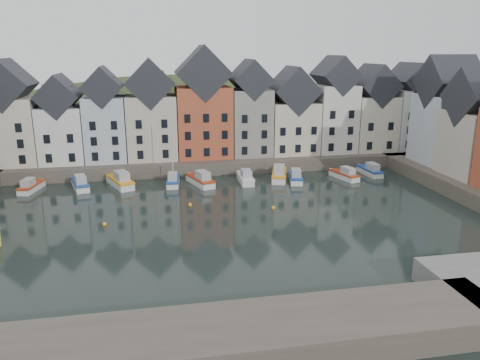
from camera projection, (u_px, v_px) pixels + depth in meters
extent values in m
plane|color=black|center=(232.00, 227.00, 51.95)|extent=(260.00, 260.00, 0.00)
cube|color=#494138|center=(202.00, 159.00, 80.08)|extent=(90.00, 16.00, 2.00)
cube|color=#494138|center=(134.00, 349.00, 29.06)|extent=(50.00, 6.00, 2.00)
ellipsoid|color=#29341A|center=(192.00, 213.00, 109.78)|extent=(153.60, 70.40, 64.00)
sphere|color=black|center=(122.00, 102.00, 95.33)|extent=(5.77, 5.77, 5.77)
sphere|color=black|center=(291.00, 97.00, 111.74)|extent=(5.27, 5.27, 5.27)
sphere|color=black|center=(329.00, 100.00, 106.85)|extent=(5.07, 5.07, 5.07)
sphere|color=black|center=(253.00, 102.00, 104.66)|extent=(5.01, 5.01, 5.01)
sphere|color=black|center=(7.00, 112.00, 97.01)|extent=(3.94, 3.94, 3.94)
sphere|color=black|center=(306.00, 97.00, 111.90)|extent=(5.21, 5.21, 5.21)
sphere|color=black|center=(197.00, 99.00, 105.58)|extent=(5.45, 5.45, 5.45)
sphere|color=black|center=(364.00, 106.00, 102.53)|extent=(4.49, 4.49, 4.49)
cube|color=beige|center=(13.00, 131.00, 71.33)|extent=(7.67, 8.00, 10.07)
cube|color=black|center=(7.00, 85.00, 69.47)|extent=(7.67, 8.16, 7.67)
cube|color=silver|center=(63.00, 134.00, 72.83)|extent=(6.56, 8.00, 8.61)
cube|color=black|center=(59.00, 96.00, 71.24)|extent=(6.56, 8.16, 6.56)
cube|color=#B3BDC6|center=(106.00, 128.00, 73.82)|extent=(6.20, 8.00, 10.02)
cube|color=black|center=(103.00, 86.00, 72.06)|extent=(6.20, 8.16, 6.20)
cube|color=#BCB29F|center=(152.00, 127.00, 75.08)|extent=(7.70, 8.00, 10.08)
cube|color=black|center=(150.00, 83.00, 73.22)|extent=(7.70, 8.16, 7.70)
cube|color=#A94B30|center=(203.00, 122.00, 76.42)|extent=(8.69, 8.00, 11.28)
cube|color=black|center=(202.00, 73.00, 74.33)|extent=(8.69, 8.16, 8.69)
cube|color=gray|center=(249.00, 122.00, 77.87)|extent=(6.43, 8.00, 10.78)
cube|color=black|center=(250.00, 79.00, 76.00)|extent=(6.43, 8.16, 6.43)
cube|color=beige|center=(291.00, 127.00, 79.48)|extent=(7.88, 8.00, 8.56)
cube|color=black|center=(292.00, 90.00, 77.81)|extent=(7.88, 8.16, 7.88)
cube|color=silver|center=(333.00, 118.00, 80.43)|extent=(6.50, 8.00, 11.27)
cube|color=black|center=(335.00, 75.00, 78.49)|extent=(6.50, 8.16, 6.50)
cube|color=beige|center=(370.00, 123.00, 81.95)|extent=(7.23, 8.00, 9.32)
cube|color=black|center=(373.00, 85.00, 80.22)|extent=(7.23, 8.16, 7.23)
cube|color=silver|center=(406.00, 119.00, 83.05)|extent=(6.18, 8.00, 10.32)
cube|color=black|center=(410.00, 80.00, 81.25)|extent=(6.18, 8.16, 6.18)
cube|color=#B3BDC6|center=(444.00, 129.00, 71.88)|extent=(7.47, 8.00, 10.38)
cube|color=black|center=(450.00, 82.00, 69.96)|extent=(7.62, 8.00, 8.00)
cube|color=#BCB29F|center=(479.00, 144.00, 64.50)|extent=(8.14, 8.00, 8.89)
sphere|color=orange|center=(190.00, 205.00, 58.76)|extent=(0.50, 0.50, 0.50)
sphere|color=orange|center=(273.00, 208.00, 57.72)|extent=(0.50, 0.50, 0.50)
sphere|color=orange|center=(105.00, 224.00, 52.24)|extent=(0.50, 0.50, 0.50)
cube|color=silver|center=(32.00, 188.00, 65.22)|extent=(2.73, 5.58, 0.98)
cube|color=#9E3616|center=(31.00, 185.00, 65.08)|extent=(2.84, 5.71, 0.22)
cube|color=#9EA4A6|center=(28.00, 183.00, 64.16)|extent=(1.69, 2.36, 1.07)
cube|color=silver|center=(80.00, 186.00, 66.32)|extent=(3.25, 6.11, 1.07)
cube|color=navy|center=(80.00, 182.00, 66.16)|extent=(3.37, 6.24, 0.24)
cube|color=#9EA4A6|center=(80.00, 179.00, 65.25)|extent=(1.94, 2.62, 1.17)
cube|color=silver|center=(120.00, 184.00, 67.32)|extent=(4.34, 6.95, 1.23)
cube|color=orange|center=(120.00, 179.00, 67.14)|extent=(4.49, 7.12, 0.28)
cube|color=#9EA4A6|center=(122.00, 176.00, 66.14)|extent=(2.44, 3.06, 1.34)
cube|color=silver|center=(173.00, 182.00, 68.16)|extent=(2.16, 5.58, 1.00)
cube|color=navy|center=(173.00, 179.00, 68.01)|extent=(2.26, 5.69, 0.23)
cube|color=#9EA4A6|center=(173.00, 177.00, 67.08)|extent=(1.48, 2.29, 1.09)
cylinder|color=silver|center=(172.00, 147.00, 67.30)|extent=(0.13, 0.13, 9.98)
cube|color=silver|center=(200.00, 182.00, 68.08)|extent=(3.79, 6.46, 1.14)
cube|color=#9E3616|center=(200.00, 178.00, 67.92)|extent=(3.93, 6.61, 0.26)
cube|color=#9EA4A6|center=(203.00, 175.00, 66.97)|extent=(2.18, 2.82, 1.24)
cube|color=silver|center=(245.00, 180.00, 69.41)|extent=(1.92, 5.87, 1.07)
cube|color=silver|center=(245.00, 176.00, 69.25)|extent=(2.02, 5.99, 0.24)
cube|color=#9EA4A6|center=(246.00, 174.00, 68.27)|extent=(1.43, 2.37, 1.16)
cube|color=silver|center=(279.00, 177.00, 71.01)|extent=(3.82, 6.89, 1.21)
cube|color=orange|center=(279.00, 172.00, 70.84)|extent=(3.96, 7.05, 0.28)
cube|color=#9EA4A6|center=(279.00, 170.00, 69.71)|extent=(2.24, 2.97, 1.32)
cube|color=silver|center=(295.00, 179.00, 69.98)|extent=(2.89, 5.90, 1.04)
cube|color=navy|center=(295.00, 175.00, 69.82)|extent=(3.00, 6.03, 0.24)
cube|color=#9EA4A6|center=(296.00, 173.00, 68.85)|extent=(1.78, 2.50, 1.13)
cube|color=silver|center=(344.00, 176.00, 71.36)|extent=(3.09, 5.68, 1.00)
cube|color=#9E3616|center=(344.00, 173.00, 71.22)|extent=(3.21, 5.81, 0.23)
cube|color=#9EA4A6|center=(348.00, 171.00, 70.37)|extent=(1.83, 2.44, 1.09)
cube|color=silver|center=(369.00, 172.00, 73.68)|extent=(2.04, 5.73, 1.03)
cube|color=navy|center=(370.00, 169.00, 73.53)|extent=(2.14, 5.85, 0.23)
cube|color=#9EA4A6|center=(373.00, 167.00, 72.59)|extent=(1.45, 2.33, 1.13)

